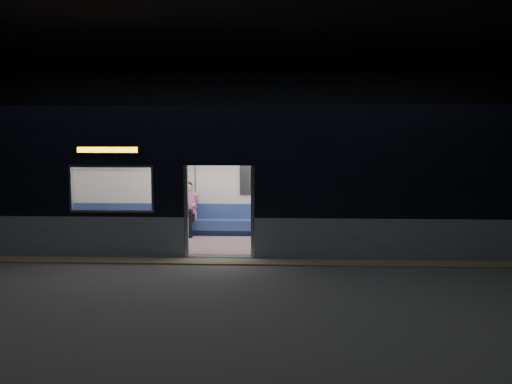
{
  "coord_description": "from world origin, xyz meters",
  "views": [
    {
      "loc": [
        1.39,
        -10.75,
        2.7
      ],
      "look_at": [
        0.75,
        2.3,
        1.34
      ],
      "focal_mm": 38.0,
      "sensor_mm": 36.0,
      "label": 1
    }
  ],
  "objects": [
    {
      "name": "handbag",
      "position": [
        -1.13,
        3.3,
        0.69
      ],
      "size": [
        0.3,
        0.27,
        0.14
      ],
      "primitive_type": "cube",
      "rotation": [
        0.0,
        0.0,
        -0.13
      ],
      "color": "black",
      "rests_on": "passenger"
    },
    {
      "name": "passenger",
      "position": [
        -1.14,
        3.55,
        0.83
      ],
      "size": [
        0.46,
        0.75,
        1.44
      ],
      "rotation": [
        0.0,
        0.0,
        0.15
      ],
      "color": "black",
      "rests_on": "metro_car"
    },
    {
      "name": "metro_car",
      "position": [
        -0.0,
        2.54,
        1.85
      ],
      "size": [
        18.0,
        3.04,
        3.35
      ],
      "color": "#889CA3",
      "rests_on": "station_floor"
    },
    {
      "name": "station_floor",
      "position": [
        0.0,
        0.0,
        -0.01
      ],
      "size": [
        24.0,
        14.0,
        0.01
      ],
      "primitive_type": "cube",
      "color": "#47494C",
      "rests_on": "ground"
    },
    {
      "name": "tactile_strip",
      "position": [
        0.0,
        0.55,
        0.01
      ],
      "size": [
        22.8,
        0.5,
        0.03
      ],
      "primitive_type": "cube",
      "color": "#8C7F59",
      "rests_on": "station_floor"
    },
    {
      "name": "station_envelope",
      "position": [
        0.0,
        0.0,
        3.66
      ],
      "size": [
        24.0,
        14.0,
        5.0
      ],
      "color": "black",
      "rests_on": "station_floor"
    },
    {
      "name": "transit_map",
      "position": [
        0.85,
        3.85,
        1.51
      ],
      "size": [
        1.12,
        0.03,
        0.73
      ],
      "primitive_type": "cube",
      "color": "white",
      "rests_on": "metro_car"
    }
  ]
}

